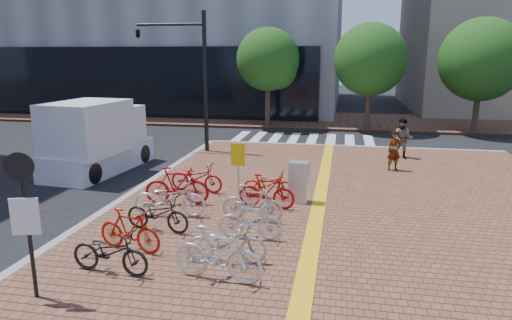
% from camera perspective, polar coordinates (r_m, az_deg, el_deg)
% --- Properties ---
extents(ground, '(120.00, 120.00, 0.00)m').
position_cam_1_polar(ground, '(11.48, -3.13, -9.94)').
color(ground, black).
rests_on(ground, ground).
extents(kerb_north, '(14.00, 0.25, 0.15)m').
position_cam_1_polar(kerb_north, '(22.68, 11.69, 1.59)').
color(kerb_north, gray).
rests_on(kerb_north, ground).
extents(far_sidewalk, '(70.00, 8.00, 0.15)m').
position_cam_1_polar(far_sidewalk, '(31.66, 6.09, 4.99)').
color(far_sidewalk, brown).
rests_on(far_sidewalk, ground).
extents(crosswalk, '(7.50, 4.00, 0.01)m').
position_cam_1_polar(crosswalk, '(24.75, 5.84, 2.58)').
color(crosswalk, silver).
rests_on(crosswalk, ground).
extents(street_trees, '(16.20, 4.60, 6.35)m').
position_cam_1_polar(street_trees, '(27.81, 16.27, 11.77)').
color(street_trees, '#38281E').
rests_on(street_trees, far_sidewalk).
extents(bike_0, '(1.77, 0.76, 0.90)m').
position_cam_1_polar(bike_0, '(9.82, -17.79, -10.90)').
color(bike_0, black).
rests_on(bike_0, sidewalk).
extents(bike_1, '(1.69, 0.78, 0.98)m').
position_cam_1_polar(bike_1, '(10.72, -15.55, -8.47)').
color(bike_1, '#B6190D').
rests_on(bike_1, sidewalk).
extents(bike_2, '(1.80, 0.85, 0.91)m').
position_cam_1_polar(bike_2, '(11.74, -12.22, -6.54)').
color(bike_2, black).
rests_on(bike_2, sidewalk).
extents(bike_3, '(2.04, 0.93, 1.04)m').
position_cam_1_polar(bike_3, '(12.67, -10.74, -4.70)').
color(bike_3, white).
rests_on(bike_3, sidewalk).
extents(bike_4, '(1.95, 0.79, 1.14)m').
position_cam_1_polar(bike_4, '(13.61, -9.87, -3.19)').
color(bike_4, '#AD0C13').
rests_on(bike_4, sidewalk).
extents(bike_5, '(1.86, 0.85, 0.94)m').
position_cam_1_polar(bike_5, '(14.80, -7.46, -2.18)').
color(bike_5, '#B20C10').
rests_on(bike_5, sidewalk).
extents(bike_6, '(1.90, 0.75, 1.11)m').
position_cam_1_polar(bike_6, '(9.06, -4.84, -11.62)').
color(bike_6, silver).
rests_on(bike_6, sidewalk).
extents(bike_7, '(1.77, 0.79, 0.90)m').
position_cam_1_polar(bike_7, '(9.82, -3.68, -10.25)').
color(bike_7, '#A8A8AD').
rests_on(bike_7, sidewalk).
extents(bike_8, '(1.57, 0.48, 0.94)m').
position_cam_1_polar(bike_8, '(10.97, -0.72, -7.56)').
color(bike_8, silver).
rests_on(bike_8, sidewalk).
extents(bike_9, '(1.70, 0.59, 1.00)m').
position_cam_1_polar(bike_9, '(12.09, -0.46, -5.42)').
color(bike_9, '#AAAAAF').
rests_on(bike_9, sidewalk).
extents(bike_10, '(1.69, 0.62, 1.00)m').
position_cam_1_polar(bike_10, '(13.11, 1.33, -3.95)').
color(bike_10, '#AE0D0C').
rests_on(bike_10, sidewalk).
extents(bike_11, '(1.60, 0.58, 0.83)m').
position_cam_1_polar(bike_11, '(14.13, 1.58, -3.04)').
color(bike_11, red).
rests_on(bike_11, sidewalk).
extents(pedestrian_a, '(0.66, 0.56, 1.52)m').
position_cam_1_polar(pedestrian_a, '(18.09, 16.88, 1.11)').
color(pedestrian_a, gray).
rests_on(pedestrian_a, sidewalk).
extents(pedestrian_b, '(0.99, 0.87, 1.70)m').
position_cam_1_polar(pedestrian_b, '(20.38, 17.86, 2.59)').
color(pedestrian_b, '#525667').
rests_on(pedestrian_b, sidewalk).
extents(utility_box, '(0.61, 0.48, 1.24)m').
position_cam_1_polar(utility_box, '(13.69, 5.39, -2.75)').
color(utility_box, silver).
rests_on(utility_box, sidewalk).
extents(yellow_sign, '(0.45, 0.10, 1.65)m').
position_cam_1_polar(yellow_sign, '(14.23, -2.25, 0.10)').
color(yellow_sign, '#B7B7BC').
rests_on(yellow_sign, sidewalk).
extents(notice_sign, '(0.49, 0.18, 2.72)m').
position_cam_1_polar(notice_sign, '(8.95, -26.92, -5.41)').
color(notice_sign, black).
rests_on(notice_sign, sidewalk).
extents(traffic_light_pole, '(3.32, 1.28, 6.18)m').
position_cam_1_polar(traffic_light_pole, '(21.14, -10.22, 12.69)').
color(traffic_light_pole, black).
rests_on(traffic_light_pole, sidewalk).
extents(box_truck, '(2.56, 5.03, 2.80)m').
position_cam_1_polar(box_truck, '(18.74, -19.30, 2.61)').
color(box_truck, silver).
rests_on(box_truck, ground).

